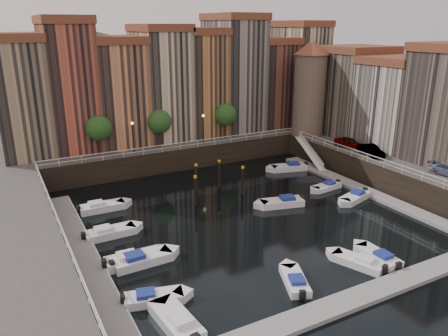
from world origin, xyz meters
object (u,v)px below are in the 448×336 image
boat_left_2 (133,259)px  mooring_pilings (214,181)px  boat_left_0 (152,298)px  boat_left_1 (141,260)px  gangway (310,152)px  car_b (371,151)px  corner_tower (310,87)px  car_a (349,143)px

boat_left_2 → mooring_pilings: bearing=40.8°
boat_left_0 → boat_left_1: boat_left_1 is taller
mooring_pilings → boat_left_2: (-12.89, -10.63, -1.25)m
gangway → car_b: bearing=-70.0°
gangway → mooring_pilings: 17.52m
gangway → car_b: car_b is taller
mooring_pilings → car_b: (20.10, -4.45, 2.03)m
boat_left_0 → car_b: bearing=34.7°
gangway → boat_left_0: size_ratio=1.84×
corner_tower → car_b: corner_tower is taller
mooring_pilings → boat_left_2: 16.75m
gangway → boat_left_0: (-30.39, -20.25, -1.57)m
gangway → boat_left_1: bearing=-153.3°
mooring_pilings → boat_left_1: (-12.37, -11.02, -1.25)m
gangway → car_a: car_a is taller
gangway → corner_tower: bearing=57.2°
corner_tower → car_b: (0.10, -12.73, -6.51)m
boat_left_0 → car_b: car_b is taller
mooring_pilings → car_a: bearing=-0.8°
boat_left_1 → boat_left_2: (-0.52, 0.39, -0.00)m
car_a → mooring_pilings: bearing=164.8°
gangway → car_a: bearing=-51.6°
car_a → car_b: car_a is taller
car_b → boat_left_0: bearing=-149.3°
gangway → car_b: size_ratio=2.01×
corner_tower → boat_left_0: (-33.29, -24.75, -9.85)m
corner_tower → mooring_pilings: corner_tower is taller
car_a → car_b: (-0.21, -4.17, -0.01)m
boat_left_1 → car_a: size_ratio=1.29×
mooring_pilings → car_a: size_ratio=1.61×
boat_left_0 → boat_left_2: bearing=101.0°
gangway → boat_left_1: gangway is taller
corner_tower → gangway: (-2.90, -4.50, -8.28)m
mooring_pilings → car_a: 20.42m
mooring_pilings → car_b: 20.69m
car_b → boat_left_2: bearing=-158.5°
car_b → boat_left_1: bearing=-157.7°
boat_left_1 → gangway: bearing=24.3°
boat_left_0 → boat_left_1: 5.52m
mooring_pilings → car_b: car_b is taller
corner_tower → boat_left_2: (-32.89, -18.91, -9.80)m
boat_left_2 → car_b: size_ratio=1.24×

